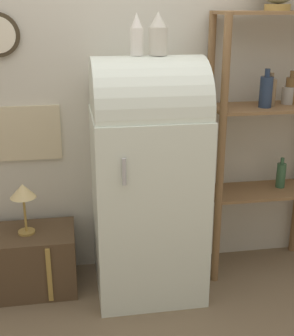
# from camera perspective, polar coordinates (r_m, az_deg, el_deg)

# --- Properties ---
(ground_plane) EXTENTS (12.00, 12.00, 0.00)m
(ground_plane) POSITION_cam_1_polar(r_m,az_deg,el_deg) (3.18, 0.75, -16.09)
(ground_plane) COLOR #7A664C
(wall_back) EXTENTS (7.00, 0.09, 2.70)m
(wall_back) POSITION_cam_1_polar(r_m,az_deg,el_deg) (3.20, -1.10, 10.42)
(wall_back) COLOR beige
(wall_back) RESTS_ON ground_plane
(refrigerator) EXTENTS (0.69, 0.69, 1.56)m
(refrigerator) POSITION_cam_1_polar(r_m,az_deg,el_deg) (3.00, 0.06, -0.78)
(refrigerator) COLOR silver
(refrigerator) RESTS_ON ground_plane
(suitcase_trunk) EXTENTS (0.76, 0.41, 0.42)m
(suitcase_trunk) POSITION_cam_1_polar(r_m,az_deg,el_deg) (3.32, -15.39, -10.92)
(suitcase_trunk) COLOR brown
(suitcase_trunk) RESTS_ON ground_plane
(shelf_unit) EXTENTS (0.78, 0.36, 1.81)m
(shelf_unit) POSITION_cam_1_polar(r_m,az_deg,el_deg) (3.28, 14.56, 4.87)
(shelf_unit) COLOR olive
(shelf_unit) RESTS_ON ground_plane
(vase_left) EXTENTS (0.08, 0.08, 0.24)m
(vase_left) POSITION_cam_1_polar(r_m,az_deg,el_deg) (2.81, -1.27, 15.83)
(vase_left) COLOR white
(vase_left) RESTS_ON refrigerator
(vase_center) EXTENTS (0.11, 0.11, 0.25)m
(vase_center) POSITION_cam_1_polar(r_m,az_deg,el_deg) (2.83, 1.36, 15.90)
(vase_center) COLOR beige
(vase_center) RESTS_ON refrigerator
(desk_lamp) EXTENTS (0.17, 0.17, 0.34)m
(desk_lamp) POSITION_cam_1_polar(r_m,az_deg,el_deg) (3.09, -14.87, -3.12)
(desk_lamp) COLOR #AD8942
(desk_lamp) RESTS_ON suitcase_trunk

